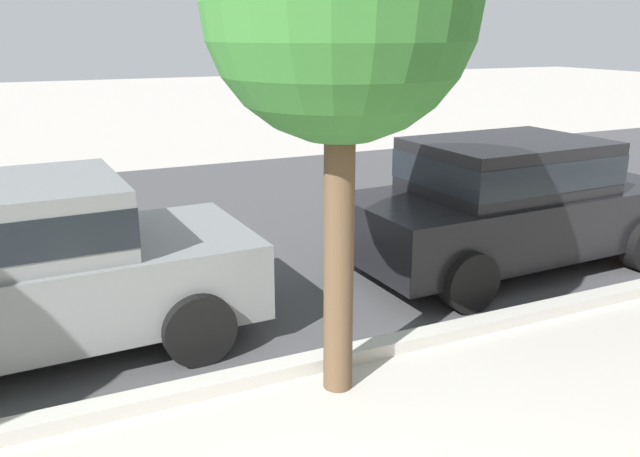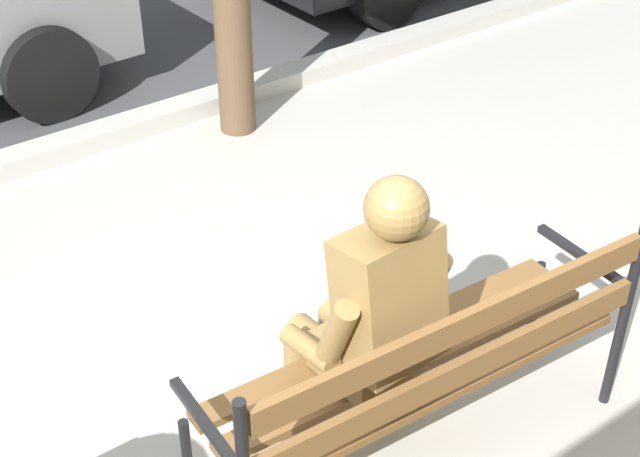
# 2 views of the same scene
# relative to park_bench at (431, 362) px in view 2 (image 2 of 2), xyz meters

# --- Properties ---
(ground_plane) EXTENTS (80.00, 80.00, 0.00)m
(ground_plane) POSITION_rel_park_bench_xyz_m (-0.22, 0.28, -0.54)
(ground_plane) COLOR #ADA8A0
(curb_stone) EXTENTS (60.00, 0.20, 0.12)m
(curb_stone) POSITION_rel_park_bench_xyz_m (-0.22, 3.18, -0.48)
(curb_stone) COLOR #B2AFA8
(curb_stone) RESTS_ON ground
(park_bench) EXTENTS (1.83, 0.64, 0.95)m
(park_bench) POSITION_rel_park_bench_xyz_m (0.00, 0.00, 0.00)
(park_bench) COLOR brown
(park_bench) RESTS_ON ground
(bronze_statue_seated) EXTENTS (0.62, 0.78, 1.37)m
(bronze_statue_seated) POSITION_rel_park_bench_xyz_m (-0.15, 0.21, 0.12)
(bronze_statue_seated) COLOR olive
(bronze_statue_seated) RESTS_ON ground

